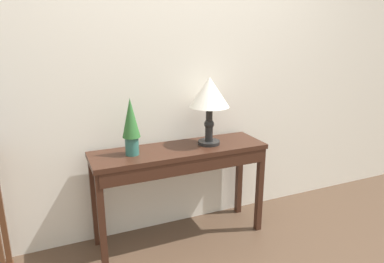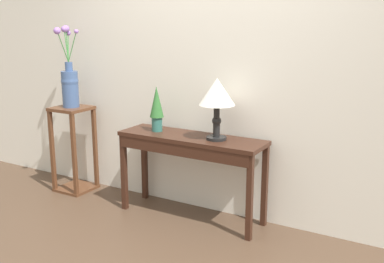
% 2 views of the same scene
% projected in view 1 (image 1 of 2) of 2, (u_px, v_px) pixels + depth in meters
% --- Properties ---
extents(back_wall_with_art, '(9.00, 0.10, 2.80)m').
position_uv_depth(back_wall_with_art, '(179.00, 52.00, 2.65)').
color(back_wall_with_art, silver).
rests_on(back_wall_with_art, ground).
extents(console_table, '(1.29, 0.38, 0.73)m').
position_uv_depth(console_table, '(181.00, 163.00, 2.56)').
color(console_table, '#381E14').
rests_on(console_table, ground).
extents(table_lamp, '(0.29, 0.29, 0.50)m').
position_uv_depth(table_lamp, '(209.00, 96.00, 2.53)').
color(table_lamp, black).
rests_on(table_lamp, console_table).
extents(potted_plant_on_console, '(0.12, 0.12, 0.40)m').
position_uv_depth(potted_plant_on_console, '(131.00, 124.00, 2.35)').
color(potted_plant_on_console, '#2D665B').
rests_on(potted_plant_on_console, console_table).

